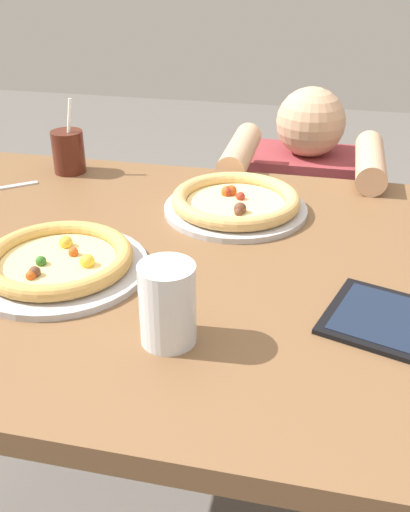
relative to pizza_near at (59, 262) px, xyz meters
The scene contains 7 objects.
dining_table 0.29m from the pizza_near, 20.49° to the left, with size 1.38×0.92×0.75m.
pizza_near is the anchor object (origin of this frame).
pizza_far 0.40m from the pizza_near, 50.82° to the left, with size 0.30×0.30×0.04m.
drink_cup_colored 0.49m from the pizza_near, 111.72° to the left, with size 0.08×0.08×0.18m.
water_cup_clear 0.29m from the pizza_near, 31.89° to the right, with size 0.08×0.08×0.12m.
tablet 0.58m from the pizza_near, ahead, with size 0.28×0.23×0.01m.
diner_seated 0.96m from the pizza_near, 65.25° to the left, with size 0.39×0.51×0.90m.
Camera 1 is at (0.19, -0.91, 1.27)m, focal length 41.54 mm.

